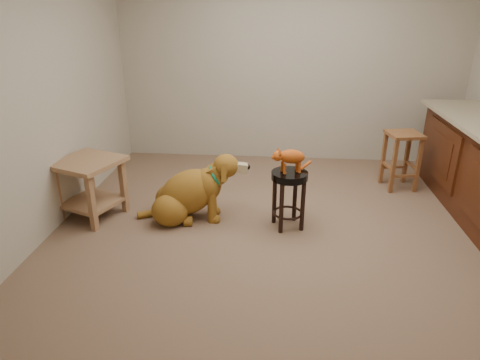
# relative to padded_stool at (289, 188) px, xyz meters

# --- Properties ---
(floor) EXTENTS (4.50, 4.00, 0.01)m
(floor) POSITION_rel_padded_stool_xyz_m (0.03, 0.02, -0.40)
(floor) COLOR brown
(floor) RESTS_ON ground
(room_shell) EXTENTS (4.54, 4.04, 2.62)m
(room_shell) POSITION_rel_padded_stool_xyz_m (0.03, 0.02, 1.28)
(room_shell) COLOR #A49884
(room_shell) RESTS_ON ground
(padded_stool) EXTENTS (0.37, 0.37, 0.56)m
(padded_stool) POSITION_rel_padded_stool_xyz_m (0.00, 0.00, 0.00)
(padded_stool) COLOR black
(padded_stool) RESTS_ON ground
(wood_stool) EXTENTS (0.42, 0.42, 0.66)m
(wood_stool) POSITION_rel_padded_stool_xyz_m (1.30, 1.07, -0.06)
(wood_stool) COLOR brown
(wood_stool) RESTS_ON ground
(side_table) EXTENTS (0.75, 0.75, 0.60)m
(side_table) POSITION_rel_padded_stool_xyz_m (-1.96, 0.05, -0.00)
(side_table) COLOR #8C6341
(side_table) RESTS_ON ground
(golden_retriever) EXTENTS (1.14, 0.60, 0.72)m
(golden_retriever) POSITION_rel_padded_stool_xyz_m (-0.97, 0.08, -0.13)
(golden_retriever) COLOR brown
(golden_retriever) RESTS_ON ground
(tabby_kitten) EXTENTS (0.39, 0.26, 0.27)m
(tabby_kitten) POSITION_rel_padded_stool_xyz_m (-0.01, -0.00, 0.31)
(tabby_kitten) COLOR #AB4311
(tabby_kitten) RESTS_ON padded_stool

